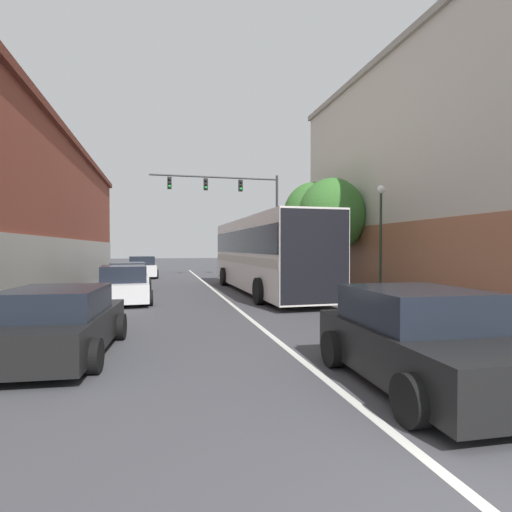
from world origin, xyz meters
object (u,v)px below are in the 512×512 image
Objects in this scene: parked_car_left_distant at (59,324)px; street_tree_far at (332,215)px; bus at (264,252)px; parked_car_left_mid at (141,268)px; street_tree_near at (314,216)px; hatchback_foreground at (421,340)px; street_lamp at (381,228)px; traffic_signal_gantry at (238,200)px; parked_car_left_near at (124,285)px; parked_car_left_far at (128,276)px.

parked_car_left_distant is 0.73× the size of street_tree_far.
bus is 2.85× the size of parked_car_left_mid.
street_tree_near is at bearing -44.96° from bus.
street_tree_far is at bearing -16.72° from hatchback_foreground.
street_tree_far is (-0.38, 4.08, 0.85)m from street_lamp.
street_tree_far is at bearing -76.15° from bus.
hatchback_foreground is at bearing -93.62° from traffic_signal_gantry.
parked_car_left_distant is 15.46m from street_tree_far.
hatchback_foreground is 0.65× the size of street_tree_near.
street_tree_far reaches higher than parked_car_left_distant.
parked_car_left_near is at bearing -147.44° from street_tree_near.
parked_car_left_far is at bearing -173.75° from street_tree_near.
parked_car_left_near is 10.98m from street_tree_far.
bus is at bearing -165.09° from street_tree_far.
parked_car_left_mid is at bearing 126.38° from street_lamp.
street_tree_far is (3.91, 1.04, 1.86)m from bus.
traffic_signal_gantry is 13.37m from street_lamp.
street_tree_far reaches higher than street_lamp.
parked_car_left_near is at bearing 108.79° from bus.
street_tree_far is (-0.32, -3.35, -0.22)m from street_tree_near.
bus reaches higher than parked_car_left_mid.
street_tree_near is at bearing -89.07° from parked_car_left_far.
parked_car_left_mid is 0.72× the size of street_tree_near.
bus is at bearing -29.94° from parked_car_left_distant.
parked_car_left_mid reaches higher than hatchback_foreground.
street_lamp is 0.83× the size of street_tree_far.
traffic_signal_gantry is 1.49× the size of street_tree_near.
parked_car_left_mid is at bearing -4.45° from parked_car_left_near.
parked_car_left_far is at bearing -137.76° from traffic_signal_gantry.
street_tree_far is (4.76, 13.89, 3.09)m from hatchback_foreground.
street_tree_far reaches higher than parked_car_left_far.
parked_car_left_distant is 18.21m from street_tree_near.
parked_car_left_distant is at bearing 64.66° from hatchback_foreground.
bus is 7.27m from parked_car_left_far.
street_tree_near is at bearing 90.50° from street_lamp.
parked_car_left_distant is 0.88× the size of street_lamp.
bus reaches higher than hatchback_foreground.
street_tree_near reaches higher than parked_car_left_distant.
parked_car_left_near is 0.83× the size of street_lamp.
parked_car_left_mid is at bearing 27.76° from bus.
street_lamp is at bearing -89.50° from street_tree_near.
traffic_signal_gantry reaches higher than bus.
bus is 1.38× the size of traffic_signal_gantry.
street_lamp is 7.51m from street_tree_near.
hatchback_foreground is 0.91× the size of parked_car_left_mid.
traffic_signal_gantry reaches higher than parked_car_left_far.
traffic_signal_gantry is at bearing 111.47° from street_tree_far.
parked_car_left_near reaches higher than parked_car_left_distant.
bus is at bearing -156.67° from parked_car_left_mid.
street_tree_far is (10.54, 10.87, 3.14)m from parked_car_left_distant.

